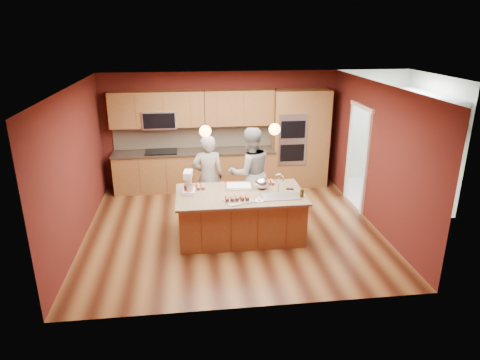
{
  "coord_description": "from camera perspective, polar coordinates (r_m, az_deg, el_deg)",
  "views": [
    {
      "loc": [
        -0.76,
        -7.41,
        3.68
      ],
      "look_at": [
        0.14,
        -0.1,
        1.01
      ],
      "focal_mm": 32.0,
      "sensor_mm": 36.0,
      "label": 1
    }
  ],
  "objects": [
    {
      "name": "cupcakes_rack",
      "position": [
        7.31,
        -0.41,
        -2.4
      ],
      "size": [
        0.42,
        0.17,
        0.08
      ],
      "primitive_type": null,
      "color": "#CC7B4D",
      "rests_on": "island"
    },
    {
      "name": "mixing_bowl",
      "position": [
        7.86,
        2.92,
        -0.44
      ],
      "size": [
        0.26,
        0.26,
        0.22
      ],
      "primitive_type": "ellipsoid",
      "color": "silver",
      "rests_on": "island"
    },
    {
      "name": "tumbler",
      "position": [
        7.55,
        8.24,
        -1.76
      ],
      "size": [
        0.07,
        0.07,
        0.14
      ],
      "primitive_type": "cylinder",
      "color": "#3A2711",
      "rests_on": "island"
    },
    {
      "name": "floor",
      "position": [
        8.31,
        -1.05,
        -6.35
      ],
      "size": [
        5.5,
        5.5,
        0.0
      ],
      "primitive_type": "plane",
      "color": "#401E0F",
      "rests_on": "ground"
    },
    {
      "name": "pendant_left",
      "position": [
        7.26,
        -4.65,
        6.53
      ],
      "size": [
        0.2,
        0.2,
        0.8
      ],
      "color": "black",
      "rests_on": "ceiling"
    },
    {
      "name": "cupcakes_left",
      "position": [
        7.91,
        -5.88,
        -0.89
      ],
      "size": [
        0.32,
        0.24,
        0.07
      ],
      "primitive_type": null,
      "color": "#CC7B4D",
      "rests_on": "island"
    },
    {
      "name": "sheet_cake",
      "position": [
        7.93,
        -0.16,
        -0.84
      ],
      "size": [
        0.53,
        0.41,
        0.05
      ],
      "rotation": [
        0.0,
        0.0,
        -0.08
      ],
      "color": "silver",
      "rests_on": "island"
    },
    {
      "name": "ceiling",
      "position": [
        7.51,
        -1.18,
        12.45
      ],
      "size": [
        5.5,
        5.5,
        0.0
      ],
      "primitive_type": "plane",
      "rotation": [
        3.14,
        0.0,
        0.0
      ],
      "color": "silver",
      "rests_on": "ground"
    },
    {
      "name": "wall_right",
      "position": [
        8.52,
        17.63,
        3.12
      ],
      "size": [
        0.0,
        5.0,
        5.0
      ],
      "primitive_type": "plane",
      "rotation": [
        1.57,
        0.0,
        -1.57
      ],
      "color": "#511915",
      "rests_on": "ground"
    },
    {
      "name": "dryer",
      "position": [
        10.65,
        20.95,
        1.16
      ],
      "size": [
        0.71,
        0.73,
        0.98
      ],
      "primitive_type": "cube",
      "rotation": [
        0.0,
        0.0,
        0.19
      ],
      "color": "white",
      "rests_on": "floor"
    },
    {
      "name": "pendant_right",
      "position": [
        7.4,
        4.64,
        6.79
      ],
      "size": [
        0.2,
        0.2,
        0.8
      ],
      "color": "black",
      "rests_on": "ceiling"
    },
    {
      "name": "island",
      "position": [
        7.81,
        0.15,
        -4.61
      ],
      "size": [
        2.29,
        1.29,
        1.22
      ],
      "color": "brown",
      "rests_on": "floor"
    },
    {
      "name": "oven_column",
      "position": [
        10.27,
        7.94,
        5.49
      ],
      "size": [
        1.3,
        0.62,
        2.3
      ],
      "color": "brown",
      "rests_on": "floor"
    },
    {
      "name": "cooling_rack",
      "position": [
        7.31,
        -0.21,
        -2.79
      ],
      "size": [
        0.55,
        0.47,
        0.02
      ],
      "primitive_type": "cube",
      "rotation": [
        0.0,
        0.0,
        0.34
      ],
      "color": "silver",
      "rests_on": "island"
    },
    {
      "name": "wall_left",
      "position": [
        8.02,
        -21.07,
        1.69
      ],
      "size": [
        0.0,
        5.0,
        5.0
      ],
      "primitive_type": "plane",
      "rotation": [
        1.57,
        0.0,
        1.57
      ],
      "color": "#511915",
      "rests_on": "ground"
    },
    {
      "name": "plate",
      "position": [
        7.33,
        2.57,
        -2.78
      ],
      "size": [
        0.16,
        0.16,
        0.01
      ],
      "primitive_type": "cylinder",
      "color": "silver",
      "rests_on": "island"
    },
    {
      "name": "cabinet_run",
      "position": [
        10.03,
        -6.32,
        4.22
      ],
      "size": [
        3.74,
        0.64,
        2.3
      ],
      "color": "brown",
      "rests_on": "floor"
    },
    {
      "name": "laundry_room",
      "position": [
        10.16,
        23.58,
        8.49
      ],
      "size": [
        2.6,
        2.7,
        2.7
      ],
      "color": "beige",
      "rests_on": "ground"
    },
    {
      "name": "cupcakes_right",
      "position": [
        8.12,
        3.79,
        -0.29
      ],
      "size": [
        0.23,
        0.23,
        0.07
      ],
      "primitive_type": null,
      "color": "#CC7B4D",
      "rests_on": "island"
    },
    {
      "name": "person_right",
      "position": [
        8.5,
        1.35,
        0.97
      ],
      "size": [
        1.02,
        0.87,
        1.84
      ],
      "primitive_type": "imported",
      "rotation": [
        0.0,
        0.0,
        3.35
      ],
      "color": "slate",
      "rests_on": "floor"
    },
    {
      "name": "doorway_trim",
      "position": [
        9.3,
        15.36,
        2.79
      ],
      "size": [
        0.08,
        1.11,
        2.2
      ],
      "primitive_type": null,
      "color": "white",
      "rests_on": "wall_right"
    },
    {
      "name": "person_left",
      "position": [
        8.44,
        -4.3,
        0.34
      ],
      "size": [
        0.64,
        0.43,
        1.71
      ],
      "primitive_type": "imported",
      "rotation": [
        0.0,
        0.0,
        3.17
      ],
      "color": "black",
      "rests_on": "floor"
    },
    {
      "name": "phone",
      "position": [
        7.9,
        6.67,
        -1.19
      ],
      "size": [
        0.15,
        0.11,
        0.01
      ],
      "primitive_type": "cube",
      "rotation": [
        0.0,
        0.0,
        -0.31
      ],
      "color": "black",
      "rests_on": "island"
    },
    {
      "name": "stand_mixer",
      "position": [
        7.65,
        -6.9,
        -0.53
      ],
      "size": [
        0.25,
        0.33,
        0.41
      ],
      "rotation": [
        0.0,
        0.0,
        -0.13
      ],
      "color": "white",
      "rests_on": "island"
    },
    {
      "name": "washer",
      "position": [
        10.13,
        22.79,
        -0.21
      ],
      "size": [
        0.71,
        0.72,
        0.92
      ],
      "primitive_type": "cube",
      "rotation": [
        0.0,
        0.0,
        -0.27
      ],
      "color": "white",
      "rests_on": "floor"
    },
    {
      "name": "wall_front",
      "position": [
        5.49,
        1.61,
        -5.18
      ],
      "size": [
        5.5,
        0.0,
        5.5
      ],
      "primitive_type": "plane",
      "rotation": [
        -1.57,
        0.0,
        0.0
      ],
      "color": "#511915",
      "rests_on": "ground"
    },
    {
      "name": "wall_back",
      "position": [
        10.21,
        -2.58,
        6.72
      ],
      "size": [
        5.5,
        0.0,
        5.5
      ],
      "primitive_type": "plane",
      "rotation": [
        1.57,
        0.0,
        0.0
      ],
      "color": "#511915",
      "rests_on": "ground"
    }
  ]
}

